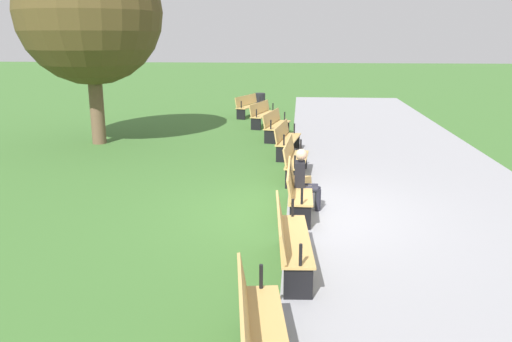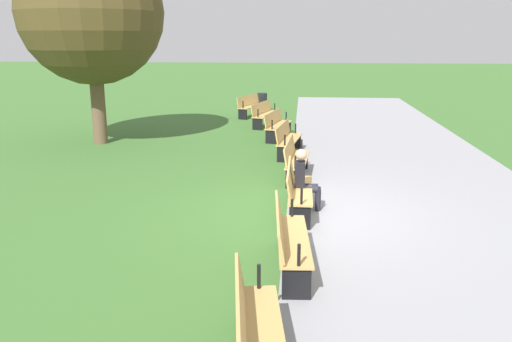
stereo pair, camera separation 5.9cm
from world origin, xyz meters
TOP-DOWN VIEW (x-y plane):
  - ground_plane at (0.00, 0.00)m, footprint 120.00×120.00m
  - path_paving at (0.00, 2.52)m, footprint 39.37×5.56m
  - bench_0 at (-12.22, -2.20)m, footprint 2.01×1.11m
  - bench_1 at (-9.85, -1.44)m, footprint 2.02×0.99m
  - bench_2 at (-7.43, -0.84)m, footprint 2.02×0.87m
  - bench_3 at (-4.97, -0.41)m, footprint 2.01×0.74m
  - bench_4 at (-2.49, -0.16)m, footprint 1.99×0.61m
  - bench_5 at (0.00, -0.07)m, footprint 1.96×0.47m
  - bench_6 at (2.49, -0.16)m, footprint 1.99×0.61m
  - bench_7 at (4.97, -0.41)m, footprint 2.01×0.74m
  - person_seated at (-0.20, 0.07)m, footprint 0.32×0.52m
  - tree_1 at (-6.12, -6.37)m, footprint 4.33×4.33m
  - trash_bin at (-14.04, -1.87)m, footprint 0.48×0.48m

SIDE VIEW (x-z plane):
  - ground_plane at x=0.00m, z-range 0.00..0.00m
  - path_paving at x=0.00m, z-range 0.00..0.01m
  - trash_bin at x=-14.04m, z-range 0.00..0.80m
  - bench_0 at x=-12.22m, z-range 0.03..0.92m
  - bench_1 at x=-9.85m, z-range 0.03..0.92m
  - bench_2 at x=-7.43m, z-range 0.03..0.92m
  - bench_3 at x=-4.97m, z-range 0.03..0.92m
  - bench_4 at x=-2.49m, z-range 0.03..0.92m
  - bench_5 at x=0.00m, z-range 0.03..0.92m
  - bench_6 at x=2.49m, z-range 0.03..0.92m
  - bench_7 at x=4.97m, z-range 0.03..0.92m
  - person_seated at x=-0.20m, z-range 0.04..1.24m
  - tree_1 at x=-6.12m, z-range 0.90..7.07m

